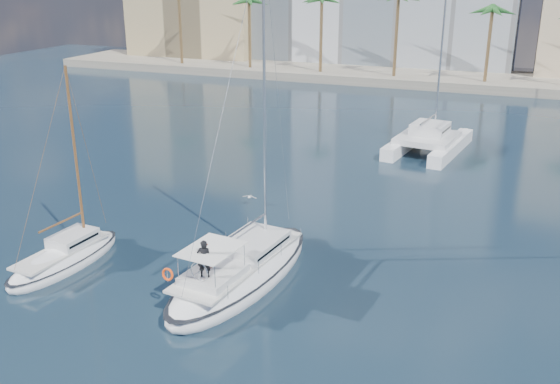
% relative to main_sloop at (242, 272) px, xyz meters
% --- Properties ---
extents(ground, '(160.00, 160.00, 0.00)m').
position_rel_main_sloop_xyz_m(ground, '(1.18, 3.13, -0.54)').
color(ground, black).
rests_on(ground, ground).
extents(quay, '(120.00, 14.00, 1.20)m').
position_rel_main_sloop_xyz_m(quay, '(1.18, 64.13, 0.06)').
color(quay, gray).
rests_on(quay, ground).
extents(palm_left, '(3.60, 3.60, 12.30)m').
position_rel_main_sloop_xyz_m(palm_left, '(-32.82, 60.13, 9.74)').
color(palm_left, brown).
rests_on(palm_left, ground).
extents(palm_centre, '(3.60, 3.60, 12.30)m').
position_rel_main_sloop_xyz_m(palm_centre, '(1.18, 60.13, 9.74)').
color(palm_centre, brown).
rests_on(palm_centre, ground).
extents(main_sloop, '(5.16, 12.39, 17.86)m').
position_rel_main_sloop_xyz_m(main_sloop, '(0.00, 0.00, 0.00)').
color(main_sloop, white).
rests_on(main_sloop, ground).
extents(small_sloop, '(3.07, 7.97, 11.21)m').
position_rel_main_sloop_xyz_m(small_sloop, '(-9.68, -1.82, -0.13)').
color(small_sloop, white).
rests_on(small_sloop, ground).
extents(catamaran, '(6.57, 11.04, 15.41)m').
position_rel_main_sloop_xyz_m(catamaran, '(5.03, 28.18, 0.56)').
color(catamaran, white).
rests_on(catamaran, ground).
extents(seagull, '(1.04, 0.44, 0.19)m').
position_rel_main_sloop_xyz_m(seagull, '(-4.12, 10.17, 0.05)').
color(seagull, silver).
rests_on(seagull, ground).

